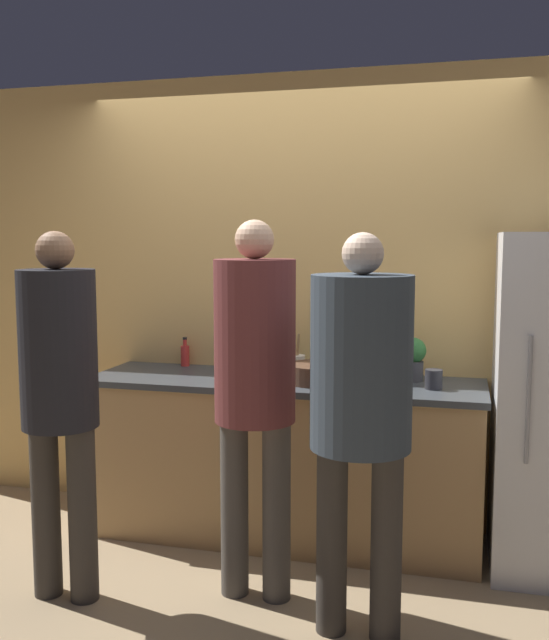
{
  "coord_description": "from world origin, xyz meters",
  "views": [
    {
      "loc": [
        0.93,
        -3.38,
        1.66
      ],
      "look_at": [
        0.0,
        0.15,
        1.24
      ],
      "focal_mm": 40.0,
      "sensor_mm": 36.0,
      "label": 1
    }
  ],
  "objects_px": {
    "bottle_clear": "(234,359)",
    "potted_plant": "(413,357)",
    "person_right": "(361,392)",
    "bottle_red": "(185,355)",
    "bottle_green": "(282,357)",
    "person_left": "(60,384)",
    "person_center": "(255,374)",
    "utensil_crock": "(296,364)",
    "cup_black": "(434,379)",
    "fruit_bowl": "(317,373)"
  },
  "relations": [
    {
      "from": "bottle_clear",
      "to": "potted_plant",
      "type": "relative_size",
      "value": 0.88
    },
    {
      "from": "person_right",
      "to": "bottle_clear",
      "type": "relative_size",
      "value": 8.14
    },
    {
      "from": "potted_plant",
      "to": "bottle_red",
      "type": "bearing_deg",
      "value": 175.36
    },
    {
      "from": "bottle_green",
      "to": "potted_plant",
      "type": "height_order",
      "value": "potted_plant"
    },
    {
      "from": "person_left",
      "to": "bottle_clear",
      "type": "xyz_separation_m",
      "value": [
        0.5,
        1.02,
        -0.03
      ]
    },
    {
      "from": "person_center",
      "to": "bottle_red",
      "type": "bearing_deg",
      "value": 127.41
    },
    {
      "from": "bottle_clear",
      "to": "potted_plant",
      "type": "xyz_separation_m",
      "value": [
        1.0,
        0.04,
        0.05
      ]
    },
    {
      "from": "utensil_crock",
      "to": "bottle_red",
      "type": "bearing_deg",
      "value": 170.63
    },
    {
      "from": "person_right",
      "to": "cup_black",
      "type": "distance_m",
      "value": 0.89
    },
    {
      "from": "person_right",
      "to": "utensil_crock",
      "type": "bearing_deg",
      "value": 116.37
    },
    {
      "from": "bottle_green",
      "to": "cup_black",
      "type": "xyz_separation_m",
      "value": [
        0.87,
        -0.26,
        -0.04
      ]
    },
    {
      "from": "person_right",
      "to": "cup_black",
      "type": "relative_size",
      "value": 16.72
    },
    {
      "from": "fruit_bowl",
      "to": "person_left",
      "type": "bearing_deg",
      "value": -138.94
    },
    {
      "from": "person_left",
      "to": "person_center",
      "type": "distance_m",
      "value": 0.88
    },
    {
      "from": "utensil_crock",
      "to": "bottle_green",
      "type": "bearing_deg",
      "value": 141.39
    },
    {
      "from": "person_left",
      "to": "bottle_clear",
      "type": "relative_size",
      "value": 8.18
    },
    {
      "from": "bottle_clear",
      "to": "bottle_green",
      "type": "height_order",
      "value": "bottle_green"
    },
    {
      "from": "cup_black",
      "to": "utensil_crock",
      "type": "bearing_deg",
      "value": 166.91
    },
    {
      "from": "potted_plant",
      "to": "utensil_crock",
      "type": "bearing_deg",
      "value": -179.33
    },
    {
      "from": "potted_plant",
      "to": "fruit_bowl",
      "type": "bearing_deg",
      "value": -159.69
    },
    {
      "from": "bottle_green",
      "to": "potted_plant",
      "type": "relative_size",
      "value": 0.96
    },
    {
      "from": "person_center",
      "to": "bottle_clear",
      "type": "bearing_deg",
      "value": 114.16
    },
    {
      "from": "fruit_bowl",
      "to": "potted_plant",
      "type": "distance_m",
      "value": 0.53
    },
    {
      "from": "utensil_crock",
      "to": "bottle_red",
      "type": "xyz_separation_m",
      "value": [
        -0.72,
        0.12,
        0.01
      ]
    },
    {
      "from": "person_right",
      "to": "fruit_bowl",
      "type": "xyz_separation_m",
      "value": [
        -0.35,
        0.85,
        -0.1
      ]
    },
    {
      "from": "bottle_clear",
      "to": "cup_black",
      "type": "height_order",
      "value": "bottle_clear"
    },
    {
      "from": "person_right",
      "to": "cup_black",
      "type": "height_order",
      "value": "person_right"
    },
    {
      "from": "person_right",
      "to": "cup_black",
      "type": "bearing_deg",
      "value": 73.03
    },
    {
      "from": "person_center",
      "to": "bottle_clear",
      "type": "relative_size",
      "value": 8.42
    },
    {
      "from": "bottle_clear",
      "to": "bottle_red",
      "type": "distance_m",
      "value": 0.39
    },
    {
      "from": "fruit_bowl",
      "to": "bottle_red",
      "type": "distance_m",
      "value": 0.92
    },
    {
      "from": "fruit_bowl",
      "to": "bottle_green",
      "type": "distance_m",
      "value": 0.36
    },
    {
      "from": "bottle_clear",
      "to": "cup_black",
      "type": "relative_size",
      "value": 2.05
    },
    {
      "from": "person_right",
      "to": "bottle_green",
      "type": "bearing_deg",
      "value": 118.84
    },
    {
      "from": "bottle_green",
      "to": "fruit_bowl",
      "type": "bearing_deg",
      "value": -45.29
    },
    {
      "from": "person_left",
      "to": "utensil_crock",
      "type": "relative_size",
      "value": 7.13
    },
    {
      "from": "person_left",
      "to": "person_center",
      "type": "relative_size",
      "value": 0.97
    },
    {
      "from": "bottle_clear",
      "to": "cup_black",
      "type": "distance_m",
      "value": 1.13
    },
    {
      "from": "utensil_crock",
      "to": "bottle_clear",
      "type": "xyz_separation_m",
      "value": [
        -0.36,
        -0.03,
        0.02
      ]
    },
    {
      "from": "bottle_clear",
      "to": "bottle_green",
      "type": "bearing_deg",
      "value": 23.38
    },
    {
      "from": "cup_black",
      "to": "fruit_bowl",
      "type": "bearing_deg",
      "value": 179.8
    },
    {
      "from": "person_center",
      "to": "utensil_crock",
      "type": "relative_size",
      "value": 7.34
    },
    {
      "from": "fruit_bowl",
      "to": "cup_black",
      "type": "bearing_deg",
      "value": -0.2
    },
    {
      "from": "person_right",
      "to": "bottle_green",
      "type": "distance_m",
      "value": 1.26
    },
    {
      "from": "person_left",
      "to": "cup_black",
      "type": "xyz_separation_m",
      "value": [
        1.62,
        0.87,
        -0.06
      ]
    },
    {
      "from": "person_center",
      "to": "person_right",
      "type": "xyz_separation_m",
      "value": [
        0.51,
        -0.21,
        -0.01
      ]
    },
    {
      "from": "person_right",
      "to": "cup_black",
      "type": "xyz_separation_m",
      "value": [
        0.26,
        0.85,
        -0.1
      ]
    },
    {
      "from": "person_left",
      "to": "fruit_bowl",
      "type": "distance_m",
      "value": 1.33
    },
    {
      "from": "person_center",
      "to": "fruit_bowl",
      "type": "xyz_separation_m",
      "value": [
        0.16,
        0.64,
        -0.11
      ]
    },
    {
      "from": "fruit_bowl",
      "to": "potted_plant",
      "type": "xyz_separation_m",
      "value": [
        0.5,
        0.18,
        0.08
      ]
    }
  ]
}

